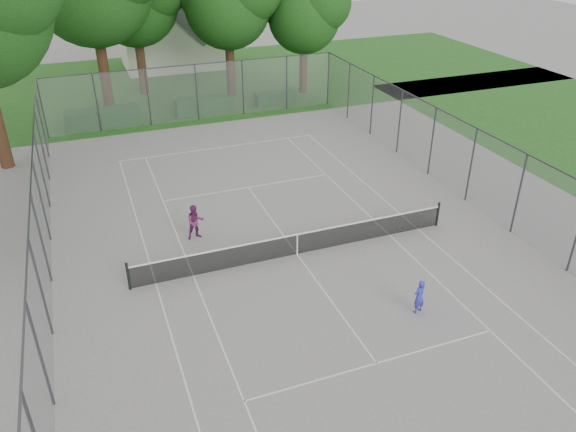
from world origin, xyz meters
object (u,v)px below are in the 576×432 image
object	(u,v)px
girl_player	(419,296)
tennis_net	(297,243)
house	(170,16)
woman_player	(195,222)

from	to	relation	value
girl_player	tennis_net	bearing A→B (deg)	-77.53
tennis_net	girl_player	world-z (taller)	girl_player
girl_player	house	bearing A→B (deg)	-103.12
tennis_net	girl_player	distance (m)	5.33
house	girl_player	distance (m)	36.36
tennis_net	woman_player	xyz separation A→B (m)	(-3.39, 2.64, 0.23)
girl_player	woman_player	world-z (taller)	woman_player
house	woman_player	distance (m)	29.36
house	woman_player	size ratio (longest dim) A/B	6.80
house	girl_player	xyz separation A→B (m)	(1.28, -36.17, -3.43)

